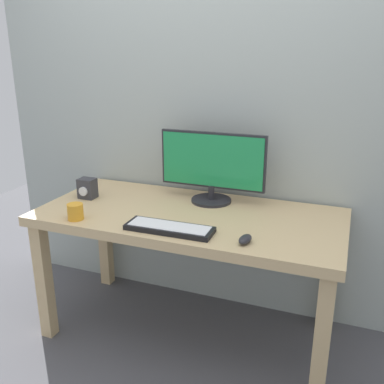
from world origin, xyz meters
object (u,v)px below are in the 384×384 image
(desk, at_px, (189,228))
(monitor, at_px, (212,166))
(coffee_mug, at_px, (75,212))
(audio_controller, at_px, (87,188))
(keyboard_primary, at_px, (169,228))
(mouse, at_px, (245,239))

(desk, height_order, monitor, monitor)
(coffee_mug, bearing_deg, monitor, 42.53)
(monitor, xyz_separation_m, audio_controller, (-0.71, -0.21, -0.15))
(desk, distance_m, keyboard_primary, 0.29)
(keyboard_primary, distance_m, coffee_mug, 0.52)
(monitor, relative_size, keyboard_primary, 1.41)
(mouse, relative_size, coffee_mug, 1.16)
(desk, xyz_separation_m, keyboard_primary, (-0.00, -0.26, 0.11))
(coffee_mug, bearing_deg, keyboard_primary, 4.19)
(monitor, distance_m, mouse, 0.62)
(monitor, relative_size, coffee_mug, 7.31)
(monitor, bearing_deg, keyboard_primary, -96.51)
(keyboard_primary, xyz_separation_m, audio_controller, (-0.65, 0.28, 0.05))
(mouse, relative_size, audio_controller, 0.82)
(keyboard_primary, bearing_deg, audio_controller, 157.13)
(mouse, distance_m, coffee_mug, 0.90)
(mouse, bearing_deg, audio_controller, 173.16)
(desk, height_order, coffee_mug, coffee_mug)
(monitor, bearing_deg, mouse, -56.42)
(keyboard_primary, relative_size, mouse, 4.48)
(monitor, distance_m, audio_controller, 0.76)
(mouse, height_order, coffee_mug, coffee_mug)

